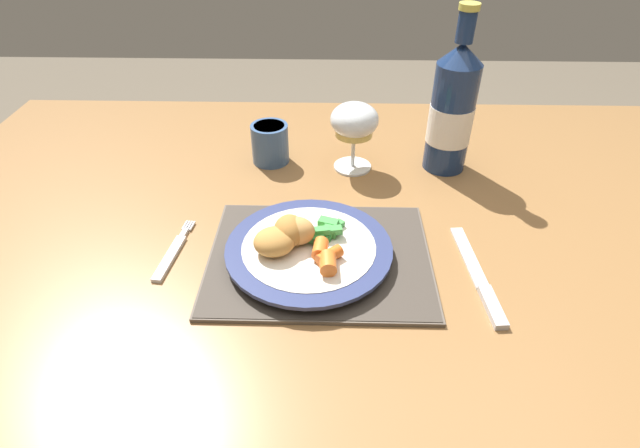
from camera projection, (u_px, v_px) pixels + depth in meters
The scene contains 11 objects.
dining_table at pixel (341, 274), 0.80m from camera, with size 1.44×0.99×0.74m.
placemat at pixel (319, 257), 0.70m from camera, with size 0.31×0.25×0.01m.
dinner_plate at pixel (309, 251), 0.69m from camera, with size 0.23×0.23×0.02m.
breaded_croquettes at pixel (286, 234), 0.68m from camera, with size 0.09×0.08×0.04m.
green_beans_pile at pixel (327, 231), 0.70m from camera, with size 0.06×0.06×0.02m.
glazed_carrots at pixel (325, 256), 0.66m from camera, with size 0.04×0.06×0.02m.
fork at pixel (172, 254), 0.71m from camera, with size 0.03×0.14×0.01m.
table_knife at pixel (481, 282), 0.66m from camera, with size 0.03×0.20×0.01m.
wine_glass at pixel (354, 123), 0.86m from camera, with size 0.08×0.08×0.12m.
bottle at pixel (452, 110), 0.85m from camera, with size 0.08×0.08×0.28m.
drinking_cup at pixel (270, 142), 0.91m from camera, with size 0.07×0.07×0.07m.
Camera 1 is at (-0.02, -0.59, 1.20)m, focal length 28.00 mm.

